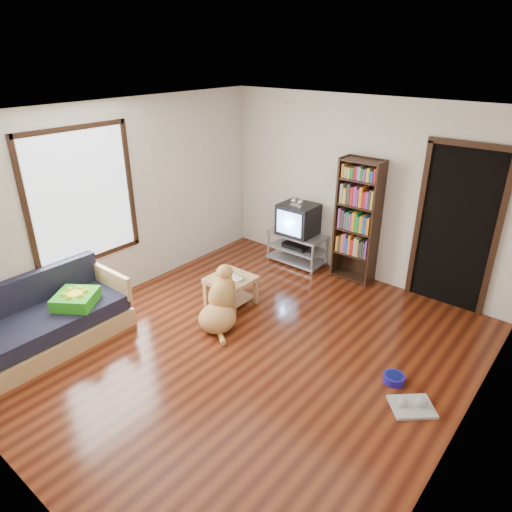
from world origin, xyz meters
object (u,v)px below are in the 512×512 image
Objects in this scene: laptop at (229,277)px; sofa at (48,324)px; tv_stand at (297,247)px; dog at (220,304)px; green_cushion at (76,299)px; dog_bowl at (394,378)px; bookshelf at (358,215)px; crt_tv at (299,219)px; coffee_table at (231,286)px; grey_rag at (412,407)px.

sofa is at bearing -114.52° from laptop.
tv_stand is at bearing 74.98° from sofa.
dog reaches higher than laptop.
sofa is at bearing -145.93° from green_cushion.
bookshelf reaches higher than dog_bowl.
tv_stand is at bearing 40.81° from green_cushion.
green_cushion is 2.00× the size of dog_bowl.
crt_tv is (-2.43, 1.75, 0.70)m from dog_bowl.
crt_tv is at bearing 97.38° from dog.
dog is at bearing -82.62° from crt_tv.
laptop is at bearing -87.84° from tv_stand.
bookshelf is 3.27× the size of coffee_table.
laptop is at bearing -116.79° from bookshelf.
dog_bowl is (3.28, 1.58, -0.45)m from green_cushion.
dog is (0.21, -0.39, -0.14)m from laptop.
sofa reaches higher than tv_stand.
dog_bowl is 2.99m from tv_stand.
dog reaches higher than green_cushion.
laptop is at bearing 26.22° from green_cushion.
green_cushion is 1.92m from coffee_table.
dog reaches higher than grey_rag.
tv_stand is at bearing 97.46° from dog.
crt_tv is at bearing 90.00° from tv_stand.
dog is (-2.16, -0.32, 0.23)m from dog_bowl.
grey_rag is 2.47m from dog.
grey_rag is (2.66, -0.31, -0.40)m from laptop.
grey_rag is at bearing -36.27° from crt_tv.
sofa is 2.25m from coffee_table.
bookshelf is at bearing 72.38° from dog.
coffee_table is (0.91, 1.68, -0.21)m from green_cushion.
green_cushion is 0.41m from sofa.
dog_bowl is at bearing 8.54° from dog.
laptop is 0.62× the size of crt_tv.
crt_tv is at bearing 95.39° from laptop.
dog_bowl is at bearing 1.69° from laptop.
dog_bowl is 2.53m from bookshelf.
dog is (1.24, 1.58, 0.01)m from sofa.
tv_stand is 1.64× the size of coffee_table.
dog_bowl is 0.12× the size of sofa.
crt_tv is at bearing 75.07° from sofa.
laptop is 1.67m from tv_stand.
tv_stand reaches higher than coffee_table.
sofa is (-3.70, -1.65, 0.25)m from grey_rag.
sofa is at bearing -104.93° from crt_tv.
coffee_table is at bearing -117.19° from bookshelf.
tv_stand is 1.55× the size of crt_tv.
dog_bowl is at bearing -35.47° from tv_stand.
laptop is 0.46m from dog.
bookshelf is at bearing 62.68° from sofa.
green_cushion is at bearing -104.31° from crt_tv.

